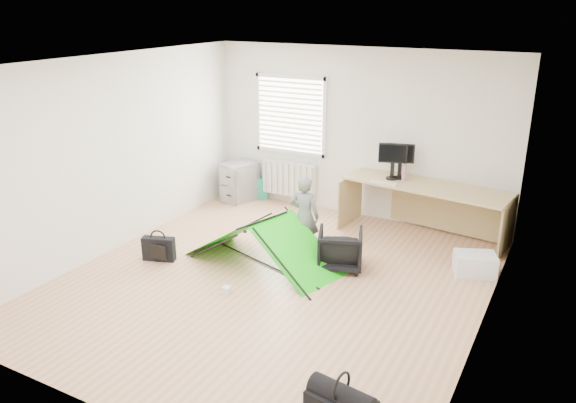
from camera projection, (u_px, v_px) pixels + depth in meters
The scene contains 17 objects.
ground at pixel (273, 282), 7.09m from camera, with size 5.50×5.50×0.00m, color tan.
back_wall at pixel (358, 134), 8.91m from camera, with size 5.00×0.02×2.70m, color silver.
window at pixel (290, 115), 9.35m from camera, with size 1.20×0.06×1.20m, color silver.
radiator at pixel (289, 179), 9.69m from camera, with size 1.00×0.12×0.60m, color silver.
desk at pixel (424, 211), 8.31m from camera, with size 2.39×0.76×0.81m, color tan.
filing_cabinet at pixel (239, 182), 9.89m from camera, with size 0.44×0.59×0.68m, color gray.
monitor_left at pixel (393, 166), 8.39m from camera, with size 0.42×0.09×0.41m, color black.
monitor_right at pixel (400, 166), 8.42m from camera, with size 0.41×0.09×0.40m, color black.
keyboard at pixel (384, 183), 8.24m from camera, with size 0.41×0.14×0.02m, color beige.
thermos at pixel (404, 173), 8.32m from camera, with size 0.07×0.07×0.24m, color #B16381.
office_chair at pixel (340, 249), 7.38m from camera, with size 0.57×0.58×0.53m, color black.
person at pixel (304, 216), 7.67m from camera, with size 0.42×0.27×1.14m, color slate.
kite at pixel (263, 242), 7.45m from camera, with size 2.04×0.89×0.63m, color #1ACE13, non-canonical shape.
storage_crate at pixel (475, 264), 7.23m from camera, with size 0.51×0.36×0.29m, color silver.
tote_bag at pixel (259, 189), 10.01m from camera, with size 0.32×0.14×0.38m, color #1F9772.
laptop_bag at pixel (159, 249), 7.63m from camera, with size 0.44×0.13×0.33m, color black.
white_box at pixel (227, 290), 6.78m from camera, with size 0.09×0.09×0.09m, color silver.
Camera 1 is at (3.17, -5.48, 3.34)m, focal length 35.00 mm.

